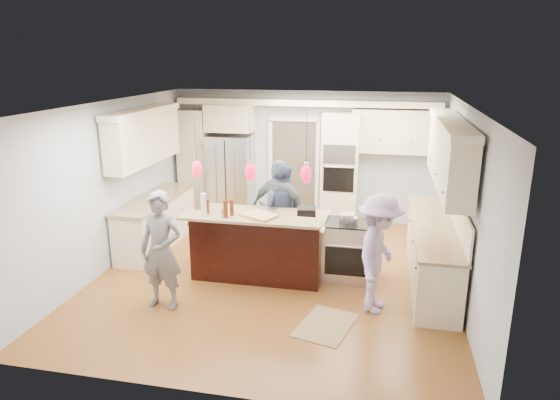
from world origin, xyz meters
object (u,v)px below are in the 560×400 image
(kitchen_island, at_px, (261,244))
(island_range, at_px, (350,250))
(person_bar_end, at_px, (161,250))
(person_far_left, at_px, (281,210))
(refrigerator, at_px, (231,178))

(kitchen_island, distance_m, island_range, 1.41)
(person_bar_end, relative_size, person_far_left, 1.02)
(person_bar_end, bearing_deg, island_range, 34.28)
(refrigerator, bearing_deg, kitchen_island, -63.09)
(refrigerator, xyz_separation_m, island_range, (2.71, -2.49, -0.44))
(kitchen_island, relative_size, person_bar_end, 1.27)
(person_bar_end, height_order, person_far_left, person_bar_end)
(person_bar_end, bearing_deg, person_far_left, 65.23)
(kitchen_island, relative_size, island_range, 2.28)
(person_far_left, bearing_deg, person_bar_end, 62.85)
(island_range, distance_m, person_far_left, 1.52)
(refrigerator, bearing_deg, person_far_left, -50.24)
(kitchen_island, xyz_separation_m, person_far_left, (0.14, 0.83, 0.33))
(refrigerator, xyz_separation_m, person_bar_end, (0.25, -3.96, -0.07))
(island_range, xyz_separation_m, person_far_left, (-1.27, 0.76, 0.35))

